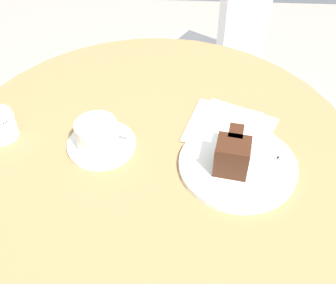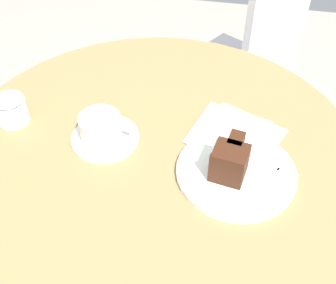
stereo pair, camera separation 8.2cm
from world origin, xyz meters
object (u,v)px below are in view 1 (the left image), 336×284
at_px(coffee_cup, 98,134).
at_px(saucer, 102,144).
at_px(napkin, 228,128).
at_px(cake_plate, 238,165).
at_px(cafe_chair, 220,50).
at_px(cake_slice, 233,154).
at_px(teaspoon, 112,155).
at_px(fork, 268,153).

bearing_deg(coffee_cup, saucer, 69.43).
bearing_deg(coffee_cup, napkin, 15.11).
relative_size(cake_plate, cafe_chair, 0.25).
xyz_separation_m(saucer, coffee_cup, (-0.00, -0.01, 0.03)).
height_order(cake_slice, napkin, cake_slice).
height_order(coffee_cup, cake_slice, cake_slice).
distance_m(cake_slice, napkin, 0.12).
xyz_separation_m(cake_slice, cafe_chair, (0.03, 0.77, -0.26)).
bearing_deg(cafe_chair, cake_plate, 30.44).
bearing_deg(coffee_cup, cake_slice, -9.66).
height_order(napkin, cafe_chair, cafe_chair).
distance_m(coffee_cup, teaspoon, 0.05).
bearing_deg(teaspoon, napkin, 138.06).
distance_m(teaspoon, fork, 0.31).
distance_m(cake_slice, cafe_chair, 0.81).
distance_m(saucer, cafe_chair, 0.80).
relative_size(napkin, cafe_chair, 0.24).
bearing_deg(coffee_cup, teaspoon, -44.60).
xyz_separation_m(coffee_cup, cake_plate, (0.28, -0.04, -0.03)).
bearing_deg(teaspoon, cake_slice, 111.05).
height_order(cake_plate, fork, fork).
xyz_separation_m(teaspoon, cake_slice, (0.23, -0.02, 0.03)).
distance_m(napkin, cafe_chair, 0.69).
xyz_separation_m(fork, cafe_chair, (-0.05, 0.74, -0.23)).
height_order(cake_plate, napkin, cake_plate).
bearing_deg(cake_slice, cake_plate, 26.20).
xyz_separation_m(cake_plate, napkin, (-0.01, 0.11, -0.00)).
height_order(teaspoon, napkin, teaspoon).
xyz_separation_m(coffee_cup, teaspoon, (0.03, -0.03, -0.03)).
bearing_deg(cake_plate, fork, 24.30).
bearing_deg(cake_plate, teaspoon, 177.92).
xyz_separation_m(cake_slice, napkin, (0.00, 0.12, -0.04)).
bearing_deg(napkin, coffee_cup, -164.89).
bearing_deg(cafe_chair, coffee_cup, 9.52).
bearing_deg(teaspoon, saucer, -118.32).
relative_size(cake_slice, fork, 0.69).
xyz_separation_m(napkin, cafe_chair, (0.03, 0.65, -0.22)).
relative_size(saucer, cake_plate, 0.61).
bearing_deg(napkin, cake_plate, -82.69).
height_order(saucer, teaspoon, teaspoon).
bearing_deg(cake_slice, fork, 24.67).
xyz_separation_m(coffee_cup, napkin, (0.26, 0.07, -0.04)).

